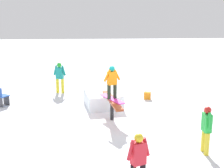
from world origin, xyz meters
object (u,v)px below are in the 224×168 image
object	(u,v)px
bystander_red	(138,159)
folding_chair	(2,97)
bystander_green	(206,127)
rail_feature	(112,102)
bystander_teal	(60,76)
main_rider_on_rail	(112,83)
backpack_on_snow	(147,96)

from	to	relation	value
bystander_red	folding_chair	distance (m)	8.51
bystander_red	bystander_green	size ratio (longest dim) A/B	1.00
rail_feature	bystander_teal	xyz separation A→B (m)	(-4.01, -2.41, 0.16)
rail_feature	main_rider_on_rail	bearing A→B (deg)	0.00
bystander_teal	backpack_on_snow	size ratio (longest dim) A/B	4.59
rail_feature	main_rider_on_rail	distance (m)	0.76
bystander_red	backpack_on_snow	size ratio (longest dim) A/B	4.34
folding_chair	backpack_on_snow	xyz separation A→B (m)	(-0.67, 6.60, -0.24)
main_rider_on_rail	folding_chair	distance (m)	5.26
rail_feature	folding_chair	world-z (taller)	folding_chair
bystander_red	bystander_teal	world-z (taller)	bystander_teal
folding_chair	backpack_on_snow	distance (m)	6.64
bystander_green	bystander_teal	bearing A→B (deg)	-146.56
rail_feature	main_rider_on_rail	size ratio (longest dim) A/B	1.74
rail_feature	bystander_green	distance (m)	3.98
rail_feature	bystander_green	world-z (taller)	bystander_green
bystander_teal	rail_feature	bearing A→B (deg)	-42.66
bystander_green	folding_chair	distance (m)	8.92
bystander_teal	backpack_on_snow	bearing A→B (deg)	-1.41
rail_feature	bystander_teal	world-z (taller)	bystander_teal
rail_feature	bystander_green	size ratio (longest dim) A/B	1.72
bystander_green	bystander_teal	xyz separation A→B (m)	(-6.99, -5.05, 0.05)
main_rider_on_rail	backpack_on_snow	bearing A→B (deg)	118.42
bystander_red	backpack_on_snow	bearing A→B (deg)	-124.76
rail_feature	bystander_red	size ratio (longest dim) A/B	1.72
bystander_teal	folding_chair	size ratio (longest dim) A/B	1.77
bystander_red	bystander_green	world-z (taller)	bystander_green
rail_feature	bystander_red	world-z (taller)	bystander_red
bystander_green	backpack_on_snow	bearing A→B (deg)	-174.37
bystander_red	bystander_teal	distance (m)	9.25
rail_feature	folding_chair	bearing A→B (deg)	-121.84
bystander_green	main_rider_on_rail	bearing A→B (deg)	-140.96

